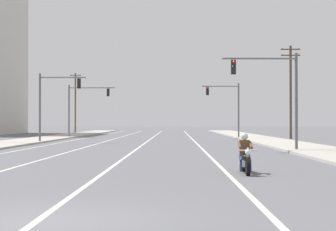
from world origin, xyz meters
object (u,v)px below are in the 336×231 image
at_px(traffic_signal_mid_right, 228,102).
at_px(traffic_signal_mid_left, 83,102).
at_px(motorcycle_with_rider, 245,157).
at_px(utility_pole_left_far, 75,102).
at_px(utility_pole_right_far, 291,89).
at_px(traffic_signal_near_left, 53,97).
at_px(traffic_signal_near_right, 275,86).

distance_m(traffic_signal_mid_right, traffic_signal_mid_left, 17.00).
distance_m(motorcycle_with_rider, utility_pole_left_far, 72.56).
bearing_deg(traffic_signal_mid_left, motorcycle_with_rider, -72.37).
relative_size(traffic_signal_mid_right, utility_pole_right_far, 0.61).
xyz_separation_m(traffic_signal_near_left, traffic_signal_mid_right, (16.92, 11.94, 0.00)).
bearing_deg(motorcycle_with_rider, utility_pole_right_far, 75.12).
distance_m(traffic_signal_near_right, utility_pole_right_far, 25.12).
distance_m(motorcycle_with_rider, traffic_signal_near_left, 30.95).
distance_m(traffic_signal_mid_left, utility_pole_left_far, 28.39).
bearing_deg(utility_pole_right_far, traffic_signal_mid_left, 170.78).
bearing_deg(utility_pole_right_far, traffic_signal_near_right, -104.75).
distance_m(motorcycle_with_rider, traffic_signal_mid_left, 44.25).
xyz_separation_m(traffic_signal_mid_left, utility_pole_right_far, (23.51, -3.82, 1.33)).
relative_size(utility_pole_right_far, utility_pole_left_far, 1.00).
height_order(traffic_signal_near_right, utility_pole_right_far, utility_pole_right_far).
bearing_deg(utility_pole_left_far, traffic_signal_near_left, -81.83).
xyz_separation_m(traffic_signal_near_right, traffic_signal_mid_left, (-17.12, 28.07, 0.05)).
distance_m(traffic_signal_near_left, utility_pole_left_far, 42.53).
relative_size(traffic_signal_near_left, traffic_signal_mid_right, 1.00).
relative_size(traffic_signal_near_left, utility_pole_right_far, 0.61).
relative_size(traffic_signal_near_right, traffic_signal_mid_right, 1.00).
bearing_deg(traffic_signal_near_left, motorcycle_with_rider, -64.05).
bearing_deg(traffic_signal_mid_left, utility_pole_left_far, 102.51).
relative_size(traffic_signal_mid_left, utility_pole_left_far, 0.61).
bearing_deg(traffic_signal_near_left, utility_pole_right_far, 24.10).
relative_size(traffic_signal_near_right, utility_pole_right_far, 0.61).
height_order(motorcycle_with_rider, traffic_signal_near_right, traffic_signal_near_right).
xyz_separation_m(motorcycle_with_rider, traffic_signal_mid_right, (3.46, 39.59, 3.47)).
height_order(traffic_signal_mid_right, utility_pole_left_far, utility_pole_left_far).
bearing_deg(traffic_signal_mid_left, traffic_signal_near_left, -90.41).
distance_m(traffic_signal_near_left, traffic_signal_mid_right, 20.71).
height_order(traffic_signal_near_left, utility_pole_left_far, utility_pole_left_far).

